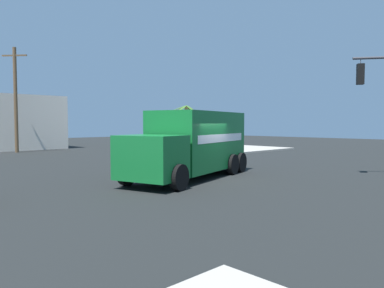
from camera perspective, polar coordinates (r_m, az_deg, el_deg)
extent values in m
plane|color=black|center=(16.70, 2.39, -5.42)|extent=(100.00, 100.00, 0.00)
cube|color=#9E998E|center=(36.08, 1.58, -0.68)|extent=(12.74, 12.74, 0.14)
cube|color=#146B2D|center=(17.49, 1.08, 0.57)|extent=(6.02, 3.88, 2.70)
cube|color=#146B2D|center=(14.23, -6.36, -2.06)|extent=(2.50, 2.84, 1.70)
cube|color=black|center=(13.52, -8.49, -0.90)|extent=(0.65, 1.96, 0.88)
cube|color=#B2B2B7|center=(20.01, 4.73, -3.44)|extent=(0.85, 2.27, 0.21)
cube|color=white|center=(16.95, 4.69, 0.93)|extent=(4.49, 1.34, 0.36)
cube|color=white|center=(18.09, -2.29, 1.08)|extent=(4.49, 1.34, 0.36)
cylinder|color=black|center=(13.67, -1.98, -5.21)|extent=(1.04, 0.55, 1.00)
cylinder|color=black|center=(15.10, -10.06, -4.46)|extent=(1.04, 0.55, 1.00)
cylinder|color=black|center=(18.11, 6.33, -3.16)|extent=(1.04, 0.55, 1.00)
cylinder|color=black|center=(19.21, -0.50, -2.78)|extent=(1.04, 0.55, 1.00)
cylinder|color=black|center=(19.08, 7.56, -2.85)|extent=(1.04, 0.55, 1.00)
cylinder|color=black|center=(20.13, 0.99, -2.51)|extent=(1.04, 0.55, 1.00)
cylinder|color=#38383D|center=(18.99, 24.68, 11.61)|extent=(0.03, 0.03, 0.25)
cube|color=black|center=(18.91, 24.64, 9.81)|extent=(0.42, 0.42, 0.95)
sphere|color=red|center=(19.13, 24.53, 10.69)|extent=(0.20, 0.20, 0.20)
sphere|color=#EFA314|center=(19.09, 24.51, 9.77)|extent=(0.20, 0.20, 0.20)
sphere|color=#19CC4C|center=(19.05, 24.49, 8.84)|extent=(0.20, 0.20, 0.20)
cylinder|color=#7A6647|center=(38.69, -0.86, 2.78)|extent=(0.26, 0.26, 4.17)
ellipsoid|color=#386023|center=(39.17, -0.30, 5.23)|extent=(1.28, 0.50, 1.09)
ellipsoid|color=#386023|center=(39.45, -0.92, 5.52)|extent=(1.24, 1.37, 0.67)
ellipsoid|color=#386023|center=(39.01, -1.81, 5.44)|extent=(0.88, 1.46, 0.81)
ellipsoid|color=#386023|center=(38.49, -1.91, 5.61)|extent=(1.52, 0.96, 0.63)
ellipsoid|color=#386023|center=(38.10, -1.43, 5.60)|extent=(1.53, 0.75, 0.67)
ellipsoid|color=#386023|center=(38.13, -0.24, 5.56)|extent=(0.56, 1.51, 0.72)
ellipsoid|color=#386023|center=(38.62, 0.11, 5.39)|extent=(1.13, 1.31, 0.91)
cylinder|color=brown|center=(35.27, -25.66, 6.14)|extent=(0.30, 0.30, 9.02)
cube|color=brown|center=(35.69, -25.81, 12.25)|extent=(1.52, 1.75, 0.12)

